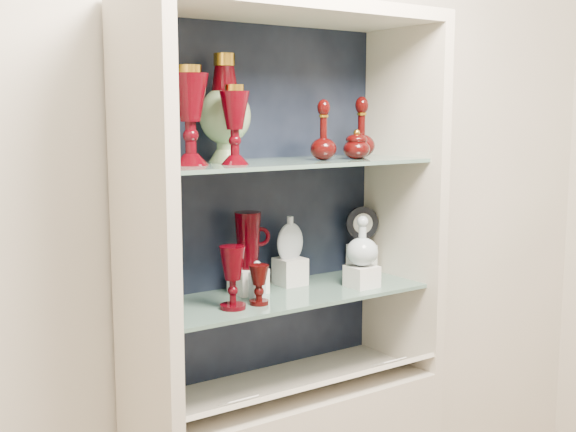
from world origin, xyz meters
TOP-DOWN VIEW (x-y plane):
  - wall_back at (0.00, 1.75)m, footprint 3.50×0.02m
  - cabinet_back_panel at (0.00, 1.72)m, footprint 0.98×0.02m
  - cabinet_side_left at (-0.48, 1.53)m, footprint 0.04×0.40m
  - cabinet_side_right at (0.48, 1.53)m, footprint 0.04×0.40m
  - cabinet_top_cap at (0.00, 1.53)m, footprint 1.00×0.40m
  - shelf_lower at (0.00, 1.55)m, footprint 0.92×0.34m
  - shelf_upper at (0.00, 1.55)m, footprint 0.92×0.34m
  - label_ledge at (0.00, 1.42)m, footprint 0.92×0.17m
  - label_card_0 at (0.33, 1.42)m, footprint 0.10×0.06m
  - label_card_1 at (-0.25, 1.42)m, footprint 0.10×0.06m
  - pedestal_lamp_left at (-0.32, 1.55)m, footprint 0.13×0.13m
  - pedestal_lamp_right at (-0.20, 1.50)m, footprint 0.11×0.11m
  - enamel_urn at (-0.17, 1.63)m, footprint 0.21×0.21m
  - ruby_decanter_a at (0.12, 1.51)m, footprint 0.11×0.11m
  - ruby_decanter_b at (0.31, 1.55)m, footprint 0.12×0.12m
  - lidded_bowl at (0.24, 1.49)m, footprint 0.09×0.09m
  - cobalt_goblet at (-0.44, 1.59)m, footprint 0.11×0.11m
  - ruby_goblet_tall at (-0.23, 1.48)m, footprint 0.09×0.09m
  - ruby_goblet_small at (-0.14, 1.48)m, footprint 0.07×0.07m
  - riser_ruby_pitcher at (-0.09, 1.62)m, footprint 0.10×0.10m
  - ruby_pitcher at (-0.09, 1.62)m, footprint 0.15×0.11m
  - clear_square_bottle at (-0.11, 1.53)m, footprint 0.05×0.05m
  - riser_flat_flask at (0.08, 1.63)m, footprint 0.09×0.09m
  - flat_flask at (0.08, 1.63)m, footprint 0.10×0.05m
  - riser_clear_round_decanter at (0.26, 1.48)m, footprint 0.09×0.09m
  - clear_round_decanter at (0.26, 1.48)m, footprint 0.12×0.12m
  - riser_cameo_medallion at (0.40, 1.65)m, footprint 0.08×0.08m
  - cameo_medallion at (0.40, 1.65)m, footprint 0.13×0.08m

SIDE VIEW (x-z plane):
  - label_ledge at x=0.00m, z-range 0.74..0.82m
  - label_card_0 at x=0.33m, z-range 0.78..0.81m
  - label_card_1 at x=-0.25m, z-range 0.78..0.81m
  - shelf_lower at x=0.00m, z-range 1.04..1.05m
  - riser_clear_round_decanter at x=0.26m, z-range 1.05..1.12m
  - riser_ruby_pitcher at x=-0.09m, z-range 1.05..1.13m
  - riser_flat_flask at x=0.08m, z-range 1.05..1.14m
  - riser_cameo_medallion at x=0.40m, z-range 1.05..1.15m
  - ruby_goblet_small at x=-0.14m, z-range 1.05..1.17m
  - clear_square_bottle at x=-0.11m, z-range 1.05..1.17m
  - ruby_goblet_tall at x=-0.23m, z-range 1.05..1.24m
  - cobalt_goblet at x=-0.44m, z-range 1.05..1.24m
  - clear_round_decanter at x=0.26m, z-range 1.12..1.28m
  - flat_flask at x=0.08m, z-range 1.14..1.28m
  - ruby_pitcher at x=-0.09m, z-range 1.13..1.31m
  - cameo_medallion at x=0.40m, z-range 1.15..1.29m
  - cabinet_back_panel at x=0.00m, z-range 0.75..1.90m
  - cabinet_side_left at x=-0.48m, z-range 0.75..1.90m
  - cabinet_side_right at x=0.48m, z-range 0.75..1.90m
  - wall_back at x=0.00m, z-range 0.00..2.80m
  - shelf_upper at x=0.00m, z-range 1.46..1.47m
  - lidded_bowl at x=0.24m, z-range 1.47..1.57m
  - ruby_decanter_a at x=0.12m, z-range 1.47..1.68m
  - ruby_decanter_b at x=0.31m, z-range 1.47..1.68m
  - pedestal_lamp_right at x=-0.20m, z-range 1.47..1.70m
  - pedestal_lamp_left at x=-0.32m, z-range 1.47..1.75m
  - enamel_urn at x=-0.17m, z-range 1.47..1.79m
  - cabinet_top_cap at x=0.00m, z-range 1.90..1.94m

